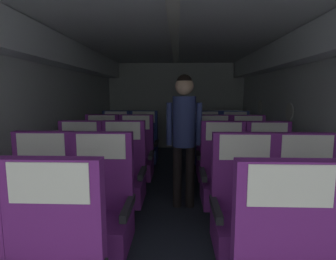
{
  "coord_description": "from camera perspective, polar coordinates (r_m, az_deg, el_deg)",
  "views": [
    {
      "loc": [
        0.04,
        0.24,
        1.42
      ],
      "look_at": [
        -0.08,
        3.52,
        0.96
      ],
      "focal_mm": 28.18,
      "sensor_mm": 36.0,
      "label": 1
    }
  ],
  "objects": [
    {
      "name": "seat_c_right_window",
      "position": [
        3.0,
        11.97,
        -10.56
      ],
      "size": [
        0.52,
        0.48,
        1.11
      ],
      "color": "#38383D",
      "rests_on": "ground"
    },
    {
      "name": "seat_d_left_window",
      "position": [
        3.94,
        -14.27,
        -6.12
      ],
      "size": [
        0.52,
        0.48,
        1.11
      ],
      "color": "#38383D",
      "rests_on": "ground"
    },
    {
      "name": "seat_c_left_aisle",
      "position": [
        3.03,
        -9.84,
        -10.3
      ],
      "size": [
        0.52,
        0.48,
        1.11
      ],
      "color": "#38383D",
      "rests_on": "ground"
    },
    {
      "name": "seat_b_right_window",
      "position": [
        2.22,
        16.29,
        -17.57
      ],
      "size": [
        0.52,
        0.48,
        1.11
      ],
      "color": "#38383D",
      "rests_on": "ground"
    },
    {
      "name": "seat_c_right_aisle",
      "position": [
        3.11,
        21.1,
        -10.23
      ],
      "size": [
        0.52,
        0.48,
        1.11
      ],
      "color": "#38383D",
      "rests_on": "ground"
    },
    {
      "name": "seat_b_left_aisle",
      "position": [
        2.23,
        -14.5,
        -17.31
      ],
      "size": [
        0.52,
        0.48,
        1.11
      ],
      "color": "#38383D",
      "rests_on": "ground"
    },
    {
      "name": "seat_d_right_window",
      "position": [
        3.83,
        9.97,
        -6.43
      ],
      "size": [
        0.52,
        0.48,
        1.11
      ],
      "color": "#38383D",
      "rests_on": "ground"
    },
    {
      "name": "fuselage_shell",
      "position": [
        3.56,
        1.41,
        10.83
      ],
      "size": [
        3.58,
        7.07,
        2.22
      ],
      "color": "silver",
      "rests_on": "ground"
    },
    {
      "name": "seat_d_left_aisle",
      "position": [
        3.82,
        -7.02,
        -6.39
      ],
      "size": [
        0.52,
        0.48,
        1.11
      ],
      "color": "#38383D",
      "rests_on": "ground"
    },
    {
      "name": "seat_b_right_aisle",
      "position": [
        2.37,
        28.02,
        -16.43
      ],
      "size": [
        0.52,
        0.48,
        1.11
      ],
      "color": "#38383D",
      "rests_on": "ground"
    },
    {
      "name": "ground",
      "position": [
        3.57,
        1.25,
        -15.57
      ],
      "size": [
        3.7,
        7.42,
        0.02
      ],
      "primitive_type": "cube",
      "color": "#2D3342"
    },
    {
      "name": "seat_e_left_window",
      "position": [
        4.73,
        -11.3,
        -3.67
      ],
      "size": [
        0.52,
        0.48,
        1.11
      ],
      "color": "#38383D",
      "rests_on": "ground"
    },
    {
      "name": "seat_e_right_window",
      "position": [
        4.65,
        8.39,
        -3.81
      ],
      "size": [
        0.52,
        0.48,
        1.11
      ],
      "color": "#38383D",
      "rests_on": "ground"
    },
    {
      "name": "seat_e_left_aisle",
      "position": [
        4.66,
        -5.35,
        -3.74
      ],
      "size": [
        0.52,
        0.48,
        1.11
      ],
      "color": "#38383D",
      "rests_on": "ground"
    },
    {
      "name": "seat_e_right_aisle",
      "position": [
        4.71,
        14.35,
        -3.84
      ],
      "size": [
        0.52,
        0.48,
        1.11
      ],
      "color": "#38383D",
      "rests_on": "ground"
    },
    {
      "name": "seat_d_right_aisle",
      "position": [
        3.9,
        16.98,
        -6.39
      ],
      "size": [
        0.52,
        0.48,
        1.11
      ],
      "color": "#38383D",
      "rests_on": "ground"
    },
    {
      "name": "flight_attendant",
      "position": [
        3.19,
        3.5,
        0.71
      ],
      "size": [
        0.43,
        0.28,
        1.64
      ],
      "rotation": [
        0.0,
        0.0,
        3.13
      ],
      "color": "black",
      "rests_on": "ground"
    },
    {
      "name": "seat_c_left_window",
      "position": [
        3.14,
        -18.76,
        -9.94
      ],
      "size": [
        0.52,
        0.48,
        1.11
      ],
      "color": "#38383D",
      "rests_on": "ground"
    },
    {
      "name": "seat_b_left_window",
      "position": [
        2.43,
        -26.07,
        -15.74
      ],
      "size": [
        0.52,
        0.48,
        1.11
      ],
      "color": "#38383D",
      "rests_on": "ground"
    }
  ]
}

